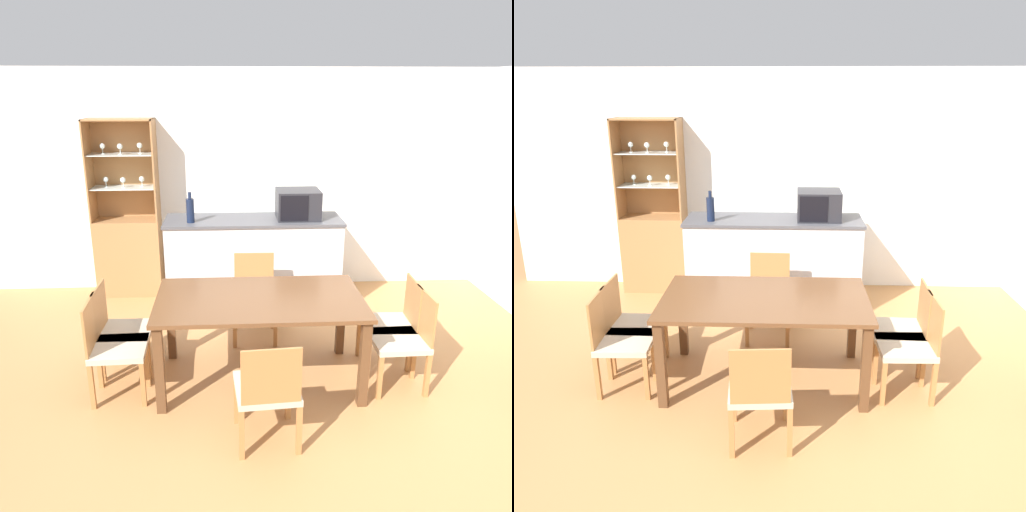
# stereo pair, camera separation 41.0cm
# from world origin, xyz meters

# --- Properties ---
(ground_plane) EXTENTS (18.00, 18.00, 0.00)m
(ground_plane) POSITION_xyz_m (0.00, 0.00, 0.00)
(ground_plane) COLOR #B27A47
(wall_back) EXTENTS (6.80, 0.06, 2.55)m
(wall_back) POSITION_xyz_m (0.00, 2.63, 1.27)
(wall_back) COLOR white
(wall_back) RESTS_ON ground_plane
(kitchen_counter) EXTENTS (1.87, 0.58, 1.01)m
(kitchen_counter) POSITION_xyz_m (-0.23, 1.92, 0.51)
(kitchen_counter) COLOR silver
(kitchen_counter) RESTS_ON ground_plane
(display_cabinet) EXTENTS (0.74, 0.35, 2.01)m
(display_cabinet) POSITION_xyz_m (-1.66, 2.43, 0.60)
(display_cabinet) COLOR #A37042
(display_cabinet) RESTS_ON ground_plane
(dining_table) EXTENTS (1.65, 0.93, 0.74)m
(dining_table) POSITION_xyz_m (-0.26, 0.45, 0.65)
(dining_table) COLOR brown
(dining_table) RESTS_ON ground_plane
(dining_chair_side_left_near) EXTENTS (0.43, 0.43, 0.81)m
(dining_chair_side_left_near) POSITION_xyz_m (-1.41, 0.31, 0.41)
(dining_chair_side_left_near) COLOR #C1B299
(dining_chair_side_left_near) RESTS_ON ground_plane
(dining_chair_side_right_far) EXTENTS (0.44, 0.44, 0.81)m
(dining_chair_side_right_far) POSITION_xyz_m (0.89, 0.58, 0.41)
(dining_chair_side_right_far) COLOR #C1B299
(dining_chair_side_right_far) RESTS_ON ground_plane
(dining_chair_side_right_near) EXTENTS (0.43, 0.43, 0.81)m
(dining_chair_side_right_near) POSITION_xyz_m (0.89, 0.31, 0.41)
(dining_chair_side_right_near) COLOR #C1B299
(dining_chair_side_right_near) RESTS_ON ground_plane
(dining_chair_head_far) EXTENTS (0.43, 0.43, 0.81)m
(dining_chair_head_far) POSITION_xyz_m (-0.26, 1.23, 0.41)
(dining_chair_head_far) COLOR #C1B299
(dining_chair_head_far) RESTS_ON ground_plane
(dining_chair_side_left_far) EXTENTS (0.43, 0.43, 0.81)m
(dining_chair_side_left_far) POSITION_xyz_m (-1.41, 0.59, 0.41)
(dining_chair_side_left_far) COLOR #C1B299
(dining_chair_side_left_far) RESTS_ON ground_plane
(dining_chair_head_near) EXTENTS (0.45, 0.45, 0.81)m
(dining_chair_head_near) POSITION_xyz_m (-0.26, -0.34, 0.41)
(dining_chair_head_near) COLOR #C1B299
(dining_chair_head_near) RESTS_ON ground_plane
(microwave) EXTENTS (0.45, 0.40, 0.30)m
(microwave) POSITION_xyz_m (0.24, 1.93, 1.16)
(microwave) COLOR #232328
(microwave) RESTS_ON kitchen_counter
(wine_bottle) EXTENTS (0.08, 0.08, 0.32)m
(wine_bottle) POSITION_xyz_m (-0.88, 1.81, 1.14)
(wine_bottle) COLOR #141E38
(wine_bottle) RESTS_ON kitchen_counter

